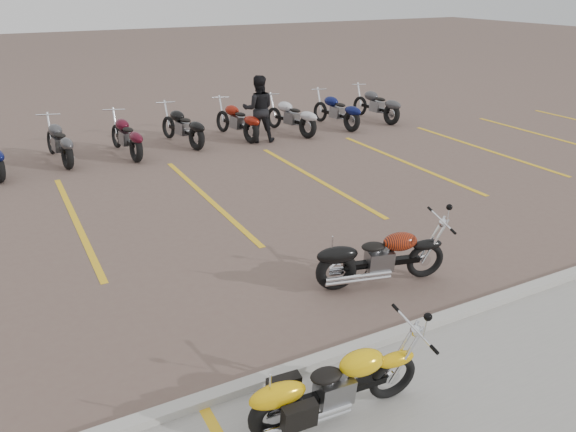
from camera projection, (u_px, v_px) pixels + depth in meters
name	position (u px, v px, depth m)	size (l,w,h in m)	color
ground	(297.00, 279.00, 8.79)	(100.00, 100.00, 0.00)	brown
curb	(373.00, 343.00, 7.14)	(60.00, 0.18, 0.12)	#ADAAA3
parking_stripes	(207.00, 198.00, 12.05)	(38.00, 5.50, 0.01)	gold
yellow_cruiser	(331.00, 387.00, 5.86)	(1.98, 0.32, 0.81)	black
flame_cruiser	(378.00, 259.00, 8.49)	(2.04, 0.63, 0.85)	black
person_b	(259.00, 109.00, 15.93)	(0.92, 0.71, 1.89)	black
bg_bike_row	(123.00, 134.00, 14.93)	(17.45, 2.08, 1.10)	black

